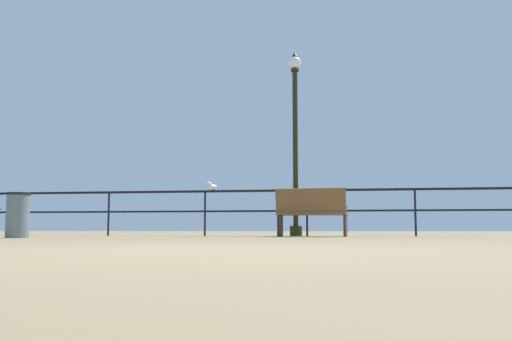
{
  "coord_description": "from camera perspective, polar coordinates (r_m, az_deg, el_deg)",
  "views": [
    {
      "loc": [
        0.89,
        -4.21,
        0.17
      ],
      "look_at": [
        -1.02,
        7.52,
        1.37
      ],
      "focal_mm": 40.06,
      "sensor_mm": 36.0,
      "label": 1
    }
  ],
  "objects": [
    {
      "name": "seagull_on_rail",
      "position": [
        12.6,
        -4.43,
        -1.61
      ],
      "size": [
        0.24,
        0.36,
        0.18
      ],
      "color": "white",
      "rests_on": "pier_railing"
    },
    {
      "name": "ground_plane",
      "position": [
        4.3,
        -2.72,
        -8.0
      ],
      "size": [
        60.0,
        60.0,
        0.0
      ],
      "primitive_type": "plane",
      "color": "#857351"
    },
    {
      "name": "trash_bin",
      "position": [
        10.89,
        -22.69,
        -4.13
      ],
      "size": [
        0.41,
        0.41,
        0.79
      ],
      "color": "slate",
      "rests_on": "ground_plane"
    },
    {
      "name": "pier_railing",
      "position": [
        12.27,
        5.11,
        -3.06
      ],
      "size": [
        22.48,
        0.05,
        1.0
      ],
      "color": "black",
      "rests_on": "ground_plane"
    },
    {
      "name": "lamppost_center",
      "position": [
        12.7,
        3.94,
        3.47
      ],
      "size": [
        0.29,
        0.29,
        4.11
      ],
      "color": "black",
      "rests_on": "ground_plane"
    },
    {
      "name": "bench_near_left",
      "position": [
        11.55,
        5.56,
        -4.0
      ],
      "size": [
        1.44,
        0.75,
        0.96
      ],
      "color": "brown",
      "rests_on": "ground_plane"
    }
  ]
}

